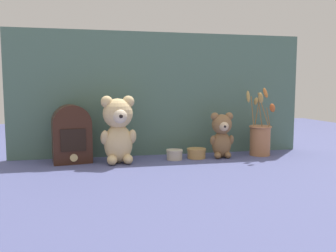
{
  "coord_description": "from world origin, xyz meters",
  "views": [
    {
      "loc": [
        -0.35,
        -1.6,
        0.34
      ],
      "look_at": [
        0.0,
        0.02,
        0.16
      ],
      "focal_mm": 38.0,
      "sensor_mm": 36.0,
      "label": 1
    }
  ],
  "objects_px": {
    "flower_vase": "(260,137)",
    "teddy_bear_large": "(118,128)",
    "teddy_bear_medium": "(222,134)",
    "vintage_radio": "(72,133)",
    "decorative_tin_short": "(196,153)",
    "decorative_tin_tall": "(174,155)"
  },
  "relations": [
    {
      "from": "teddy_bear_medium",
      "to": "flower_vase",
      "type": "relative_size",
      "value": 0.65
    },
    {
      "from": "teddy_bear_medium",
      "to": "flower_vase",
      "type": "height_order",
      "value": "flower_vase"
    },
    {
      "from": "teddy_bear_large",
      "to": "decorative_tin_short",
      "type": "relative_size",
      "value": 3.31
    },
    {
      "from": "decorative_tin_tall",
      "to": "decorative_tin_short",
      "type": "xyz_separation_m",
      "value": [
        0.11,
        0.01,
        -0.0
      ]
    },
    {
      "from": "teddy_bear_large",
      "to": "decorative_tin_tall",
      "type": "bearing_deg",
      "value": 3.94
    },
    {
      "from": "flower_vase",
      "to": "decorative_tin_short",
      "type": "height_order",
      "value": "flower_vase"
    },
    {
      "from": "flower_vase",
      "to": "vintage_radio",
      "type": "distance_m",
      "value": 0.93
    },
    {
      "from": "vintage_radio",
      "to": "decorative_tin_short",
      "type": "xyz_separation_m",
      "value": [
        0.59,
        -0.03,
        -0.11
      ]
    },
    {
      "from": "teddy_bear_medium",
      "to": "vintage_radio",
      "type": "xyz_separation_m",
      "value": [
        -0.71,
        0.04,
        0.02
      ]
    },
    {
      "from": "teddy_bear_medium",
      "to": "decorative_tin_short",
      "type": "xyz_separation_m",
      "value": [
        -0.13,
        0.01,
        -0.09
      ]
    },
    {
      "from": "flower_vase",
      "to": "teddy_bear_large",
      "type": "bearing_deg",
      "value": -177.15
    },
    {
      "from": "flower_vase",
      "to": "teddy_bear_medium",
      "type": "bearing_deg",
      "value": -175.73
    },
    {
      "from": "teddy_bear_medium",
      "to": "decorative_tin_tall",
      "type": "bearing_deg",
      "value": -179.64
    },
    {
      "from": "teddy_bear_large",
      "to": "flower_vase",
      "type": "height_order",
      "value": "flower_vase"
    },
    {
      "from": "teddy_bear_large",
      "to": "decorative_tin_tall",
      "type": "height_order",
      "value": "teddy_bear_large"
    },
    {
      "from": "vintage_radio",
      "to": "decorative_tin_short",
      "type": "height_order",
      "value": "vintage_radio"
    },
    {
      "from": "teddy_bear_large",
      "to": "decorative_tin_tall",
      "type": "relative_size",
      "value": 3.9
    },
    {
      "from": "teddy_bear_large",
      "to": "flower_vase",
      "type": "bearing_deg",
      "value": 2.85
    },
    {
      "from": "vintage_radio",
      "to": "decorative_tin_short",
      "type": "distance_m",
      "value": 0.6
    },
    {
      "from": "decorative_tin_tall",
      "to": "teddy_bear_large",
      "type": "bearing_deg",
      "value": -176.06
    },
    {
      "from": "teddy_bear_medium",
      "to": "decorative_tin_short",
      "type": "bearing_deg",
      "value": 175.37
    },
    {
      "from": "teddy_bear_medium",
      "to": "vintage_radio",
      "type": "height_order",
      "value": "vintage_radio"
    }
  ]
}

